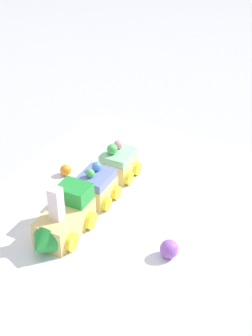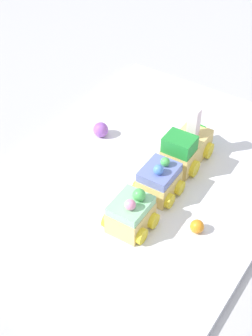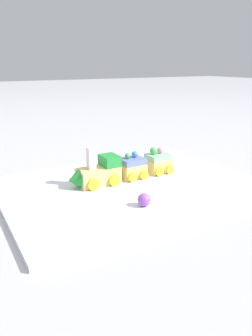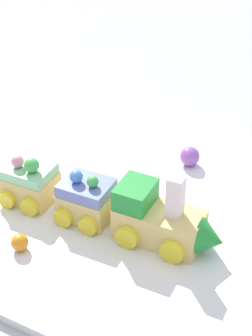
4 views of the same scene
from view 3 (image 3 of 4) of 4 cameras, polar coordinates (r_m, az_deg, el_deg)
The scene contains 7 objects.
ground_plane at distance 0.80m, azimuth 0.77°, elevation -3.65°, with size 10.00×10.00×0.00m, color #B2B2B7.
display_board at distance 0.80m, azimuth 0.77°, elevation -3.25°, with size 0.60×0.44×0.01m, color white.
cake_train_locomotive at distance 0.79m, azimuth -5.27°, elevation -1.04°, with size 0.13×0.07×0.09m.
cake_car_blueberry at distance 0.84m, azimuth 1.04°, elevation 0.01°, with size 0.06×0.07×0.07m.
cake_car_mint at distance 0.88m, azimuth 5.57°, elevation 0.89°, with size 0.06×0.07×0.07m.
gumball_orange at distance 0.93m, azimuth 0.24°, elevation 0.95°, with size 0.02×0.02×0.02m, color orange.
gumball_purple at distance 0.68m, azimuth 3.18°, elevation -5.54°, with size 0.03×0.03×0.03m, color #9956C6.
Camera 3 is at (0.38, 0.64, 0.30)m, focal length 35.00 mm.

